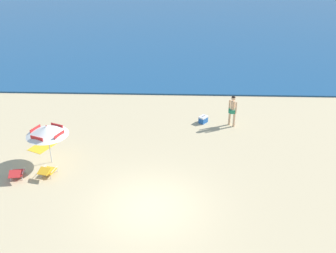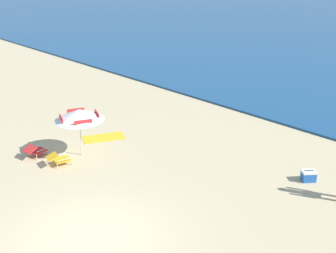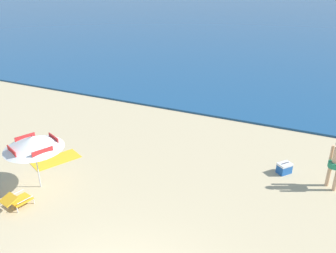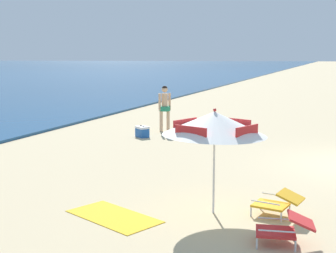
# 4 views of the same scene
# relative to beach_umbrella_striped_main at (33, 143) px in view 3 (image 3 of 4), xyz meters

# --- Properties ---
(beach_umbrella_striped_main) EXTENTS (2.25, 2.26, 1.99)m
(beach_umbrella_striped_main) POSITION_rel_beach_umbrella_striped_main_xyz_m (0.00, 0.00, 0.00)
(beach_umbrella_striped_main) COLOR silver
(beach_umbrella_striped_main) RESTS_ON ground
(lounge_chair_beside_umbrella) EXTENTS (0.71, 0.96, 0.50)m
(lounge_chair_beside_umbrella) POSITION_rel_beach_umbrella_striped_main_xyz_m (0.17, -1.16, -1.43)
(lounge_chair_beside_umbrella) COLOR gold
(lounge_chair_beside_umbrella) RESTS_ON ground
(person_standing_near_shore) EXTENTS (0.44, 0.44, 1.81)m
(person_standing_near_shore) POSITION_rel_beach_umbrella_striped_main_xyz_m (9.02, 4.19, -0.66)
(person_standing_near_shore) COLOR #D8A87F
(person_standing_near_shore) RESTS_ON ground
(cooler_box) EXTENTS (0.58, 0.61, 0.43)m
(cooler_box) POSITION_rel_beach_umbrella_striped_main_xyz_m (7.44, 4.50, -1.50)
(cooler_box) COLOR #1E56A8
(cooler_box) RESTS_ON ground
(beach_towel) EXTENTS (1.57, 2.01, 0.01)m
(beach_towel) POSITION_rel_beach_umbrella_striped_main_xyz_m (-0.83, 1.68, -1.70)
(beach_towel) COLOR gold
(beach_towel) RESTS_ON ground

